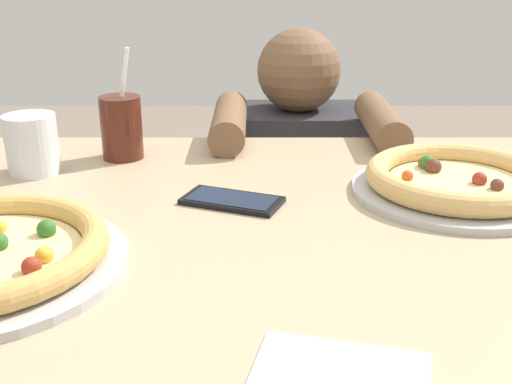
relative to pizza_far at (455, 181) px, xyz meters
name	(u,v)px	position (x,y,z in m)	size (l,w,h in m)	color
dining_table	(283,300)	(-0.28, -0.14, -0.13)	(1.15, 0.94, 0.75)	tan
pizza_far	(455,181)	(0.00, 0.00, 0.00)	(0.33, 0.33, 0.05)	#B7B7BC
drink_cup_colored	(120,127)	(-0.57, 0.19, 0.04)	(0.08, 0.08, 0.20)	#4C1E14
water_cup_clear	(30,144)	(-0.70, 0.11, 0.03)	(0.09, 0.09, 0.10)	silver
cell_phone	(231,200)	(-0.35, -0.04, -0.02)	(0.17, 0.12, 0.01)	black
diner_seated	(294,229)	(-0.22, 0.55, -0.33)	(0.38, 0.51, 0.95)	#333847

